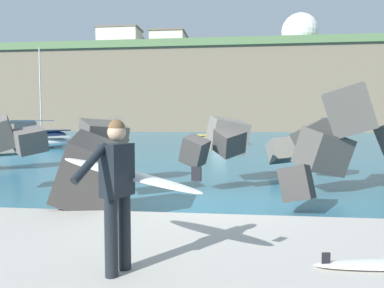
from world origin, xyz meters
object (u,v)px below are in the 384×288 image
mooring_buoy_inner (31,144)px  station_building_east (120,41)px  boat_near_left (220,137)px  boat_mid_centre (330,135)px  station_building_central (169,44)px  radar_dome (300,35)px  boat_mid_left (45,135)px  surfer_with_board (121,182)px  boat_near_centre (29,140)px  station_building_annex (151,58)px  station_building_west (127,48)px

mooring_buoy_inner → station_building_east: size_ratio=0.05×
boat_near_left → boat_mid_centre: bearing=18.9°
boat_near_left → station_building_central: 49.36m
station_building_east → radar_dome: bearing=19.1°
boat_mid_centre → radar_dome: 55.15m
station_building_east → mooring_buoy_inner: bearing=-80.2°
mooring_buoy_inner → boat_mid_left: bearing=110.7°
surfer_with_board → boat_near_left: size_ratio=0.44×
radar_dome → boat_mid_left: bearing=-120.4°
boat_near_left → station_building_east: 49.88m
radar_dome → station_building_east: size_ratio=1.25×
boat_mid_centre → station_building_east: size_ratio=0.76×
boat_near_centre → station_building_annex: bearing=95.7°
boat_mid_centre → mooring_buoy_inner: 24.15m
surfer_with_board → boat_mid_left: size_ratio=0.25×
surfer_with_board → station_building_central: 73.59m
station_building_central → station_building_east: 9.76m
surfer_with_board → station_building_annex: size_ratio=0.29×
surfer_with_board → boat_near_centre: bearing=122.7°
boat_mid_centre → station_building_central: (-21.51, 41.70, 16.39)m
station_building_west → station_building_central: 10.82m
boat_near_left → station_building_central: station_building_central is taller
surfer_with_board → mooring_buoy_inner: surfer_with_board is taller
boat_mid_centre → boat_near_left: bearing=-161.1°
boat_near_centre → mooring_buoy_inner: (-0.56, 1.15, -0.40)m
boat_mid_left → mooring_buoy_inner: (2.55, -6.77, -0.36)m
boat_near_left → station_building_central: size_ratio=0.60×
boat_near_left → surfer_with_board: bearing=-90.3°
boat_mid_left → station_building_central: size_ratio=1.04×
boat_mid_left → mooring_buoy_inner: size_ratio=18.91×
boat_mid_left → radar_dome: 64.23m
boat_near_left → station_building_annex: bearing=107.8°
surfer_with_board → boat_mid_left: boat_mid_left is taller
boat_near_left → boat_mid_centre: boat_mid_centre is taller
mooring_buoy_inner → radar_dome: (28.39, 59.47, 20.11)m
radar_dome → station_building_west: radar_dome is taller
station_building_west → station_building_central: (9.92, -4.29, -0.30)m
mooring_buoy_inner → radar_dome: radar_dome is taller
surfer_with_board → radar_dome: size_ratio=0.20×
boat_mid_centre → mooring_buoy_inner: bearing=-160.0°
mooring_buoy_inner → boat_near_centre: bearing=-64.2°
surfer_with_board → boat_near_centre: surfer_with_board is taller
surfer_with_board → station_building_annex: bearing=102.6°
boat_near_centre → station_building_east: station_building_east is taller
station_building_central → boat_near_centre: bearing=-90.7°
boat_mid_left → radar_dome: radar_dome is taller
boat_mid_left → station_building_east: station_building_east is taller
boat_near_centre → boat_mid_centre: boat_mid_centre is taller
boat_mid_centre → station_building_annex: (-28.74, 57.18, 16.24)m
boat_near_left → radar_dome: (15.01, 54.42, 19.76)m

